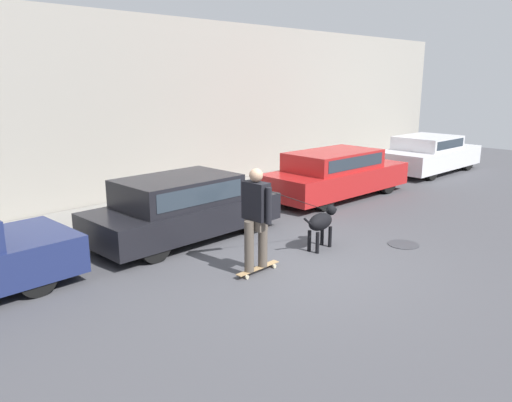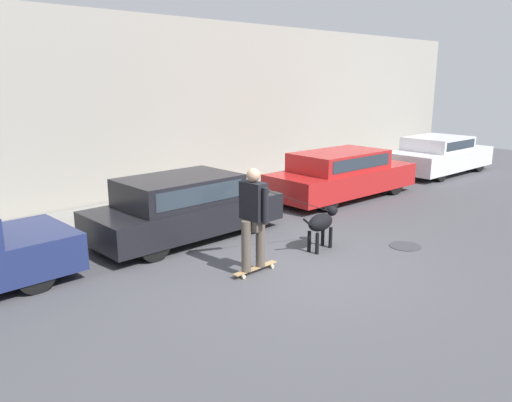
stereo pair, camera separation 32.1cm
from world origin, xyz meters
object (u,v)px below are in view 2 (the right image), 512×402
at_px(parked_car_3, 439,155).
at_px(skateboarder, 254,215).
at_px(parked_car_2, 342,175).
at_px(dog, 322,223).
at_px(parked_car_1, 184,208).

relative_size(parked_car_3, skateboarder, 1.68).
relative_size(parked_car_2, parked_car_3, 1.07).
relative_size(parked_car_3, dog, 3.85).
distance_m(parked_car_1, parked_car_3, 10.63).
height_order(parked_car_3, skateboarder, skateboarder).
height_order(parked_car_2, dog, parked_car_2).
bearing_deg(parked_car_1, dog, -58.08).
bearing_deg(parked_car_2, skateboarder, -154.75).
bearing_deg(dog, parked_car_1, 115.74).
height_order(parked_car_2, skateboarder, skateboarder).
relative_size(parked_car_1, parked_car_3, 0.94).
xyz_separation_m(parked_car_1, dog, (1.51, -2.38, -0.11)).
distance_m(parked_car_2, skateboarder, 5.99).
bearing_deg(skateboarder, dog, -1.00).
relative_size(parked_car_2, skateboarder, 1.80).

